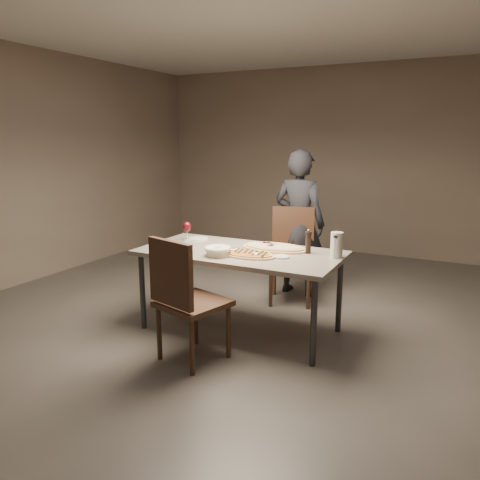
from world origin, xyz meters
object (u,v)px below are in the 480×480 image
at_px(bread_basket, 218,250).
at_px(chair_near, 184,294).
at_px(dining_table, 240,257).
at_px(chair_far, 292,249).
at_px(pepper_mill_left, 308,242).
at_px(carafe, 337,245).
at_px(zucchini_pizza, 248,254).
at_px(ham_pizza, 274,247).
at_px(diner, 299,223).

height_order(bread_basket, chair_near, chair_near).
bearing_deg(dining_table, chair_far, 83.56).
height_order(pepper_mill_left, carafe, carafe).
distance_m(zucchini_pizza, pepper_mill_left, 0.55).
relative_size(ham_pizza, bread_basket, 2.72).
height_order(dining_table, ham_pizza, ham_pizza).
bearing_deg(dining_table, bread_basket, -109.88).
distance_m(dining_table, ham_pizza, 0.33).
xyz_separation_m(bread_basket, pepper_mill_left, (0.66, 0.44, 0.05)).
xyz_separation_m(ham_pizza, chair_far, (-0.13, 0.81, -0.20)).
bearing_deg(pepper_mill_left, ham_pizza, 177.74).
bearing_deg(zucchini_pizza, ham_pizza, 91.71).
height_order(bread_basket, pepper_mill_left, pepper_mill_left).
xyz_separation_m(dining_table, bread_basket, (-0.09, -0.25, 0.11)).
xyz_separation_m(dining_table, chair_near, (-0.09, -0.77, -0.13)).
bearing_deg(ham_pizza, zucchini_pizza, -127.06).
height_order(dining_table, carafe, carafe).
relative_size(zucchini_pizza, ham_pizza, 0.80).
height_order(dining_table, pepper_mill_left, pepper_mill_left).
bearing_deg(zucchini_pizza, bread_basket, -133.50).
xyz_separation_m(ham_pizza, carafe, (0.58, -0.05, 0.09)).
relative_size(ham_pizza, diner, 0.38).
height_order(chair_near, diner, diner).
relative_size(pepper_mill_left, carafe, 0.98).
xyz_separation_m(dining_table, pepper_mill_left, (0.57, 0.19, 0.16)).
relative_size(carafe, chair_near, 0.22).
bearing_deg(pepper_mill_left, chair_far, 118.89).
relative_size(bread_basket, diner, 0.14).
bearing_deg(chair_far, pepper_mill_left, 101.93).
height_order(ham_pizza, carafe, carafe).
xyz_separation_m(ham_pizza, diner, (-0.14, 1.04, 0.04)).
distance_m(dining_table, carafe, 0.86).
bearing_deg(pepper_mill_left, bread_basket, -146.22).
xyz_separation_m(zucchini_pizza, carafe, (0.69, 0.29, 0.09)).
xyz_separation_m(dining_table, zucchini_pizza, (0.14, -0.13, 0.07)).
bearing_deg(ham_pizza, chair_near, -128.59).
bearing_deg(chair_near, carafe, 60.78).
height_order(zucchini_pizza, chair_far, chair_far).
xyz_separation_m(zucchini_pizza, chair_far, (-0.02, 1.15, -0.20)).
xyz_separation_m(ham_pizza, chair_near, (-0.34, -0.98, -0.20)).
distance_m(bread_basket, chair_far, 1.30).
bearing_deg(zucchini_pizza, dining_table, 156.35).
bearing_deg(zucchini_pizza, diner, 110.49).
distance_m(bread_basket, chair_near, 0.58).
distance_m(pepper_mill_left, carafe, 0.26).
bearing_deg(ham_pizza, bread_basket, -145.91).
distance_m(ham_pizza, diner, 1.05).
distance_m(chair_near, diner, 2.04).
relative_size(pepper_mill_left, diner, 0.13).
distance_m(pepper_mill_left, chair_near, 1.21).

